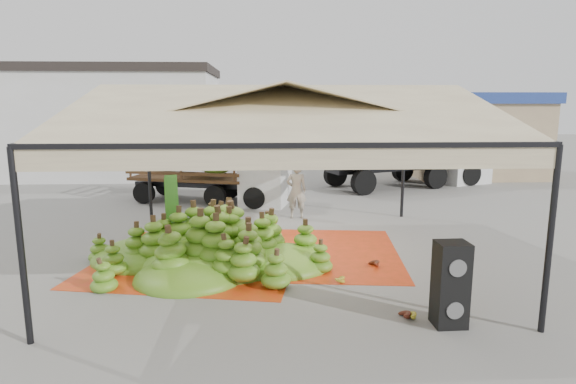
{
  "coord_description": "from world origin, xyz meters",
  "views": [
    {
      "loc": [
        -0.4,
        -10.98,
        3.6
      ],
      "look_at": [
        0.2,
        1.5,
        1.3
      ],
      "focal_mm": 30.0,
      "sensor_mm": 36.0,
      "label": 1
    }
  ],
  "objects_px": {
    "truck_right": "(414,149)",
    "speaker_stack": "(450,284)",
    "banana_heap": "(214,237)",
    "truck_left": "(217,169)",
    "vendor": "(296,190)"
  },
  "relations": [
    {
      "from": "truck_right",
      "to": "speaker_stack",
      "type": "bearing_deg",
      "value": -126.0
    },
    {
      "from": "banana_heap",
      "to": "truck_left",
      "type": "xyz_separation_m",
      "value": [
        -0.6,
        7.03,
        0.6
      ]
    },
    {
      "from": "banana_heap",
      "to": "truck_left",
      "type": "height_order",
      "value": "truck_left"
    },
    {
      "from": "truck_left",
      "to": "truck_right",
      "type": "distance_m",
      "value": 9.06
    },
    {
      "from": "vendor",
      "to": "truck_right",
      "type": "relative_size",
      "value": 0.22
    },
    {
      "from": "speaker_stack",
      "to": "vendor",
      "type": "relative_size",
      "value": 0.79
    },
    {
      "from": "vendor",
      "to": "truck_left",
      "type": "height_order",
      "value": "truck_left"
    },
    {
      "from": "banana_heap",
      "to": "vendor",
      "type": "height_order",
      "value": "vendor"
    },
    {
      "from": "speaker_stack",
      "to": "truck_left",
      "type": "distance_m",
      "value": 11.45
    },
    {
      "from": "banana_heap",
      "to": "truck_right",
      "type": "distance_m",
      "value": 13.04
    },
    {
      "from": "banana_heap",
      "to": "truck_left",
      "type": "bearing_deg",
      "value": 94.91
    },
    {
      "from": "vendor",
      "to": "truck_right",
      "type": "height_order",
      "value": "truck_right"
    },
    {
      "from": "vendor",
      "to": "speaker_stack",
      "type": "bearing_deg",
      "value": 104.46
    },
    {
      "from": "banana_heap",
      "to": "vendor",
      "type": "distance_m",
      "value": 4.82
    },
    {
      "from": "vendor",
      "to": "truck_left",
      "type": "distance_m",
      "value": 3.9
    }
  ]
}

